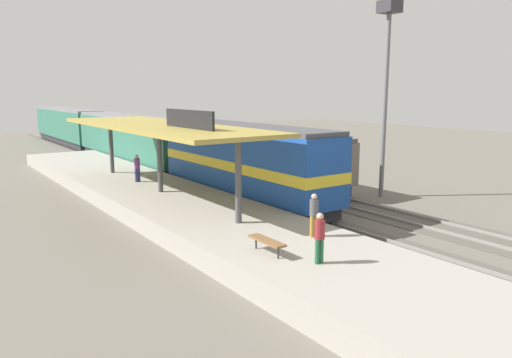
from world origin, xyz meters
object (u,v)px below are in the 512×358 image
Objects in this scene: platform_bench at (267,241)px; person_waiting at (320,235)px; freight_car at (279,158)px; passenger_carriage_front at (130,139)px; passenger_carriage_rear at (68,126)px; person_walking at (137,167)px; locomotive at (244,162)px; person_boarding at (314,213)px; light_mast at (387,59)px.

platform_bench is 2.03m from person_waiting.
freight_car is (10.60, 12.84, 0.63)m from platform_bench.
passenger_carriage_rear is (0.00, 20.80, 0.00)m from passenger_carriage_front.
freight_car is 7.02× the size of person_walking.
locomotive is at bearing 66.91° from person_waiting.
freight_car is 9.50m from person_walking.
person_boarding is (2.68, 0.55, 0.51)m from platform_bench.
platform_bench is 0.99× the size of person_waiting.
passenger_carriage_front is 23.90m from light_mast.
person_walking is at bearing -109.38° from passenger_carriage_front.
locomotive is 8.44× the size of person_waiting.
person_waiting is 17.40m from person_walking.
passenger_carriage_front reaches higher than person_walking.
locomotive is 5.24m from freight_car.
freight_car is at bearing 56.24° from person_waiting.
person_boarding is at bearing -96.80° from passenger_carriage_front.
light_mast is 6.84× the size of person_boarding.
person_walking is 15.10m from person_boarding.
freight_car reaches higher than platform_bench.
light_mast is at bearing 32.89° from person_waiting.
passenger_carriage_rear reaches higher than person_boarding.
platform_bench is at bearing -95.53° from person_walking.
freight_car is 17.60m from person_waiting.
passenger_carriage_rear reaches higher than platform_bench.
platform_bench is 0.08× the size of passenger_carriage_rear.
light_mast reaches higher than locomotive.
passenger_carriage_rear is 43.69m from light_mast.
platform_bench is 0.99× the size of person_boarding.
person_waiting is at bearing -99.75° from passenger_carriage_front.
person_waiting is 1.00× the size of person_boarding.
freight_car is (4.60, -15.52, -0.34)m from passenger_carriage_front.
light_mast reaches higher than freight_car.
locomotive is at bearing -90.00° from passenger_carriage_front.
passenger_carriage_front is at bearing 106.51° from freight_car.
passenger_carriage_rear reaches higher than person_walking.
person_waiting is at bearing -147.11° from light_mast.
passenger_carriage_front is 11.70× the size of person_boarding.
person_boarding is (-3.32, -9.81, -0.56)m from locomotive.
person_waiting is (-5.18, -50.95, -0.46)m from passenger_carriage_rear.
locomotive is 1.23× the size of light_mast.
person_walking is (0.69, 17.39, 0.00)m from person_waiting.
person_waiting is (0.82, -1.79, 0.51)m from platform_bench.
light_mast is at bearing -36.20° from person_walking.
light_mast is (7.80, -3.76, 5.99)m from locomotive.
passenger_carriage_front is at bearing 90.00° from locomotive.
freight_car is 7.02× the size of person_boarding.
passenger_carriage_rear is at bearing 82.38° from person_walking.
person_waiting is at bearing -123.76° from freight_car.
passenger_carriage_front is 13.54m from person_walking.
light_mast is at bearing -79.61° from passenger_carriage_rear.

